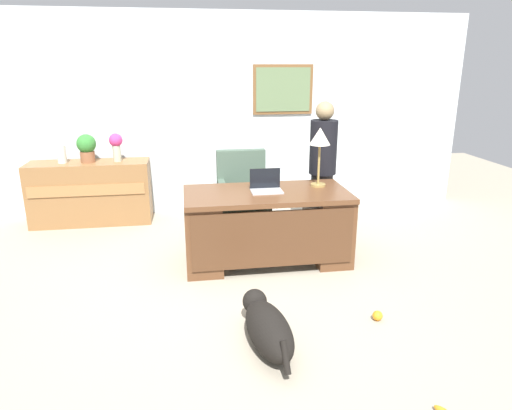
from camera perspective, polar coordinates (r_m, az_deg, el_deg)
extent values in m
plane|color=#9E937F|center=(4.34, -1.22, -10.75)|extent=(12.00, 12.00, 0.00)
cube|color=silver|center=(6.46, -4.44, 11.11)|extent=(7.00, 0.12, 2.70)
cube|color=brown|center=(6.48, 3.37, 14.17)|extent=(0.83, 0.03, 0.67)
cube|color=#637B52|center=(6.46, 3.41, 14.15)|extent=(0.75, 0.01, 0.59)
cube|color=brown|center=(4.74, 1.34, 1.37)|extent=(1.70, 0.84, 0.05)
cube|color=brown|center=(4.79, -6.63, -3.40)|extent=(0.36, 0.78, 0.72)
cube|color=brown|center=(5.01, 8.88, -2.54)|extent=(0.36, 0.78, 0.72)
cube|color=#4E2F1C|center=(4.48, 2.19, -4.28)|extent=(1.60, 0.04, 0.57)
cube|color=olive|center=(6.39, -19.86, 1.45)|extent=(1.53, 0.48, 0.82)
cube|color=#A16F40|center=(6.13, -20.36, 1.71)|extent=(1.43, 0.02, 0.14)
cube|color=#475B4C|center=(5.58, -1.55, -0.14)|extent=(0.60, 0.58, 0.18)
cylinder|color=black|center=(5.65, -1.53, -2.36)|extent=(0.10, 0.10, 0.28)
cylinder|color=black|center=(5.69, -1.52, -3.45)|extent=(0.52, 0.52, 0.05)
cube|color=#475B4C|center=(5.71, -1.89, 4.12)|extent=(0.60, 0.12, 0.56)
cube|color=#475B4C|center=(5.50, -4.26, 1.72)|extent=(0.08, 0.50, 0.22)
cube|color=#475B4C|center=(5.56, 1.09, 1.95)|extent=(0.08, 0.50, 0.22)
cylinder|color=#262323|center=(5.64, 8.07, 0.08)|extent=(0.26, 0.26, 0.78)
cylinder|color=black|center=(5.47, 8.38, 7.13)|extent=(0.32, 0.32, 0.63)
sphere|color=#927A55|center=(5.41, 8.58, 11.53)|extent=(0.22, 0.22, 0.22)
ellipsoid|color=black|center=(3.52, 1.60, -15.30)|extent=(0.39, 0.77, 0.30)
sphere|color=black|center=(3.80, -0.12, -11.89)|extent=(0.20, 0.20, 0.20)
cylinder|color=black|center=(3.21, 3.72, -18.41)|extent=(0.06, 0.15, 0.21)
cube|color=#B2B5BA|center=(4.72, 1.33, 1.72)|extent=(0.32, 0.22, 0.01)
cube|color=black|center=(4.79, 1.12, 3.35)|extent=(0.32, 0.01, 0.21)
cylinder|color=#9E8447|center=(5.00, 7.73, 2.51)|extent=(0.16, 0.16, 0.02)
cylinder|color=#9E8447|center=(4.94, 7.84, 5.03)|extent=(0.02, 0.02, 0.43)
cone|color=silver|center=(4.89, 7.98, 8.49)|extent=(0.22, 0.22, 0.18)
cylinder|color=#B2B79E|center=(6.22, -16.94, 6.17)|extent=(0.10, 0.10, 0.21)
sphere|color=#D6387F|center=(6.19, -17.08, 7.74)|extent=(0.17, 0.17, 0.17)
cylinder|color=silver|center=(6.35, -23.06, 5.86)|extent=(0.11, 0.11, 0.23)
cylinder|color=brown|center=(6.28, -20.23, 5.65)|extent=(0.18, 0.18, 0.14)
sphere|color=#347F33|center=(6.26, -20.39, 7.18)|extent=(0.24, 0.24, 0.24)
sphere|color=orange|center=(4.02, 14.90, -13.18)|extent=(0.08, 0.08, 0.08)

